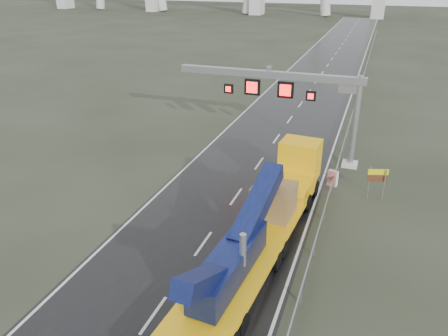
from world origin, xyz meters
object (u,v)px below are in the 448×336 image
at_px(heavy_haul_truck, 266,216).
at_px(exit_sign_pair, 377,178).
at_px(striped_barrier, 333,178).
at_px(sign_gantry, 295,92).

bearing_deg(heavy_haul_truck, exit_sign_pair, 57.20).
height_order(heavy_haul_truck, exit_sign_pair, heavy_haul_truck).
distance_m(heavy_haul_truck, striped_barrier, 9.21).
distance_m(exit_sign_pair, striped_barrier, 3.38).
xyz_separation_m(heavy_haul_truck, striped_barrier, (2.71, 8.72, -1.19)).
relative_size(sign_gantry, striped_barrier, 12.68).
bearing_deg(sign_gantry, striped_barrier, -45.71).
xyz_separation_m(exit_sign_pair, striped_barrier, (-2.97, 1.23, -1.03)).
bearing_deg(striped_barrier, exit_sign_pair, -3.06).
bearing_deg(sign_gantry, exit_sign_pair, -37.29).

